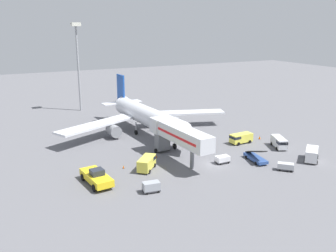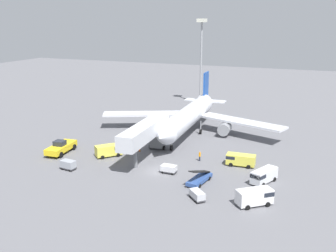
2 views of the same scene
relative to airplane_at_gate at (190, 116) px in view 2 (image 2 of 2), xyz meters
name	(u,v)px [view 2 (image 2 of 2)]	position (x,y,z in m)	size (l,w,h in m)	color
ground_plane	(158,171)	(2.63, -23.17, -4.07)	(300.00, 300.00, 0.00)	slate
airplane_at_gate	(190,116)	(0.00, 0.00, 0.00)	(41.76, 37.14, 11.82)	silver
jet_bridge	(146,132)	(-1.88, -18.05, 0.84)	(4.20, 17.04, 6.68)	silver
pushback_tug	(61,147)	(-17.99, -21.79, -2.90)	(3.64, 7.61, 2.54)	yellow
belt_loader_truck	(199,178)	(10.56, -25.12, -3.33)	(2.69, 5.82, 2.85)	#2D4C8E
service_van_rear_left	(255,196)	(19.95, -29.39, -2.79)	(5.08, 4.73, 2.26)	white
service_van_near_center	(240,159)	(14.69, -15.39, -2.91)	(4.99, 2.46, 2.02)	#E5DB4C
service_van_far_left	(264,175)	(19.71, -21.33, -2.85)	(3.69, 5.40, 2.13)	silver
service_van_mid_center	(109,150)	(-8.61, -19.85, -2.83)	(4.63, 4.86, 2.17)	#E5DB4C
baggage_cart_outer_right	(197,195)	(12.15, -30.96, -3.33)	(2.82, 2.82, 1.32)	#38383D
baggage_cart_far_right	(68,165)	(-11.62, -28.29, -3.20)	(2.65, 1.72, 1.58)	#38383D
baggage_cart_near_right	(169,169)	(4.64, -23.22, -3.32)	(2.47, 1.48, 1.33)	#38383D
ground_crew_worker_foreground	(200,156)	(7.57, -15.87, -3.10)	(0.47, 0.47, 1.84)	#1E2333
safety_cone_alpha	(140,150)	(-4.73, -15.19, -3.75)	(0.42, 0.42, 0.65)	black
safety_cone_bravo	(273,167)	(20.20, -14.93, -3.71)	(0.48, 0.48, 0.73)	black
safety_cone_charlie	(100,149)	(-12.03, -17.57, -3.82)	(0.33, 0.33, 0.52)	black
apron_light_mast	(201,45)	(-7.43, 30.30, 13.10)	(2.40, 2.40, 24.57)	#93969B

